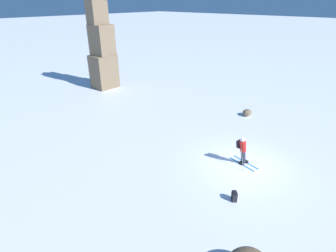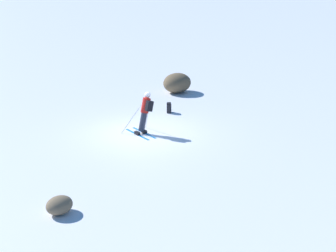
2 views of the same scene
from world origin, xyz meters
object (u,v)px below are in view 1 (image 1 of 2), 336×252
object	(u,v)px
skier	(243,149)
rock_pillar	(102,48)
spare_backpack	(234,196)
exposed_boulder_0	(247,113)

from	to	relation	value
skier	rock_pillar	xyz separation A→B (m)	(3.61, 17.86, 3.05)
rock_pillar	spare_backpack	size ratio (longest dim) A/B	19.40
skier	exposed_boulder_0	bearing A→B (deg)	35.90
rock_pillar	spare_backpack	bearing A→B (deg)	-108.90
rock_pillar	exposed_boulder_0	xyz separation A→B (m)	(3.09, -14.85, -3.80)
rock_pillar	exposed_boulder_0	distance (m)	15.64
rock_pillar	spare_backpack	world-z (taller)	rock_pillar
skier	spare_backpack	size ratio (longest dim) A/B	3.69
spare_backpack	exposed_boulder_0	bearing A→B (deg)	-20.02
rock_pillar	exposed_boulder_0	world-z (taller)	rock_pillar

